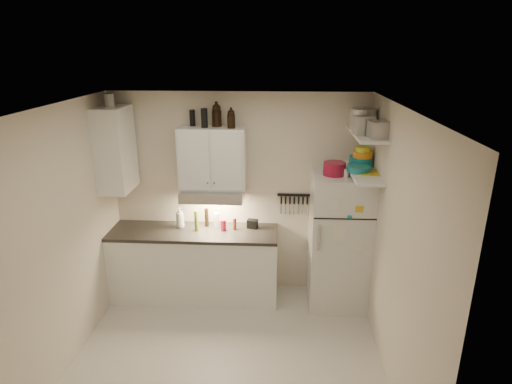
{
  "coord_description": "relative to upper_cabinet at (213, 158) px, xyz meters",
  "views": [
    {
      "loc": [
        0.51,
        -3.64,
        3.1
      ],
      "look_at": [
        0.25,
        0.9,
        1.55
      ],
      "focal_mm": 30.0,
      "sensor_mm": 36.0,
      "label": 1
    }
  ],
  "objects": [
    {
      "name": "book_stack",
      "position": [
        1.79,
        -0.37,
        -0.08
      ],
      "size": [
        0.2,
        0.25,
        0.08
      ],
      "primitive_type": "cube",
      "rotation": [
        0.0,
        0.0,
        0.0
      ],
      "color": "gold",
      "rests_on": "fridge"
    },
    {
      "name": "fridge",
      "position": [
        1.55,
        -0.18,
        -0.98
      ],
      "size": [
        0.7,
        0.68,
        1.7
      ],
      "primitive_type": "cube",
      "color": "silver",
      "rests_on": "floor"
    },
    {
      "name": "shelf_lo",
      "position": [
        1.75,
        -0.31,
        -0.07
      ],
      "size": [
        0.3,
        0.95,
        0.03
      ],
      "primitive_type": "cube",
      "color": "white",
      "rests_on": "right_wall"
    },
    {
      "name": "bowl_teal",
      "position": [
        1.76,
        -0.07,
        0.01
      ],
      "size": [
        0.28,
        0.28,
        0.11
      ],
      "primitive_type": "cylinder",
      "color": "#177982",
      "rests_on": "shelf_lo"
    },
    {
      "name": "clear_bottle",
      "position": [
        0.02,
        -0.02,
        -0.81
      ],
      "size": [
        0.08,
        0.08,
        0.2
      ],
      "primitive_type": "cylinder",
      "rotation": [
        0.0,
        0.0,
        -0.31
      ],
      "color": "silver",
      "rests_on": "countertop"
    },
    {
      "name": "vinegar_bottle",
      "position": [
        -0.11,
        0.02,
        -0.78
      ],
      "size": [
        0.07,
        0.07,
        0.24
      ],
      "primitive_type": "cylinder",
      "rotation": [
        0.0,
        0.0,
        -0.41
      ],
      "color": "black",
      "rests_on": "countertop"
    },
    {
      "name": "plates",
      "position": [
        1.69,
        -0.32,
        -0.02
      ],
      "size": [
        0.34,
        0.34,
        0.07
      ],
      "primitive_type": "cylinder",
      "rotation": [
        0.0,
        0.0,
        -0.38
      ],
      "color": "#177982",
      "rests_on": "shelf_lo"
    },
    {
      "name": "back_wall",
      "position": [
        0.3,
        0.18,
        -0.53
      ],
      "size": [
        3.2,
        0.02,
        2.6
      ],
      "primitive_type": "cube",
      "color": "beige",
      "rests_on": "ground"
    },
    {
      "name": "soap_bottle",
      "position": [
        -0.44,
        -0.04,
        -0.75
      ],
      "size": [
        0.15,
        0.15,
        0.31
      ],
      "primitive_type": "imported",
      "rotation": [
        0.0,
        0.0,
        -0.31
      ],
      "color": "white",
      "rests_on": "countertop"
    },
    {
      "name": "tin_a",
      "position": [
        1.69,
        -0.43,
        0.49
      ],
      "size": [
        0.22,
        0.21,
        0.2
      ],
      "primitive_type": "cube",
      "rotation": [
        0.0,
        0.0,
        0.14
      ],
      "color": "#AAAAAD",
      "rests_on": "shelf_hi"
    },
    {
      "name": "red_jar",
      "position": [
        0.12,
        -0.1,
        -0.83
      ],
      "size": [
        0.07,
        0.07,
        0.14
      ],
      "primitive_type": "cylinder",
      "rotation": [
        0.0,
        0.0,
        -0.0
      ],
      "color": "maroon",
      "rests_on": "countertop"
    },
    {
      "name": "knife_strip",
      "position": [
        1.0,
        0.15,
        -0.51
      ],
      "size": [
        0.42,
        0.02,
        0.03
      ],
      "primitive_type": "cube",
      "color": "black",
      "rests_on": "back_wall"
    },
    {
      "name": "side_cabinet",
      "position": [
        -1.14,
        -0.14,
        0.12
      ],
      "size": [
        0.33,
        0.55,
        1.0
      ],
      "primitive_type": "cube",
      "color": "white",
      "rests_on": "left_wall"
    },
    {
      "name": "left_wall",
      "position": [
        -1.31,
        -1.33,
        -0.53
      ],
      "size": [
        0.02,
        3.0,
        2.6
      ],
      "primitive_type": "cube",
      "color": "beige",
      "rests_on": "ground"
    },
    {
      "name": "stock_pot",
      "position": [
        1.74,
        -0.06,
        0.5
      ],
      "size": [
        0.4,
        0.4,
        0.23
      ],
      "primitive_type": "cylinder",
      "rotation": [
        0.0,
        0.0,
        0.31
      ],
      "color": "silver",
      "rests_on": "shelf_hi"
    },
    {
      "name": "range_hood",
      "position": [
        0.0,
        -0.06,
        -0.44
      ],
      "size": [
        0.76,
        0.46,
        0.12
      ],
      "primitive_type": "cube",
      "color": "silver",
      "rests_on": "back_wall"
    },
    {
      "name": "thermos_b",
      "position": [
        -0.24,
        0.07,
        0.47
      ],
      "size": [
        0.08,
        0.08,
        0.19
      ],
      "primitive_type": "cylinder",
      "rotation": [
        0.0,
        0.0,
        0.22
      ],
      "color": "black",
      "rests_on": "upper_cabinet"
    },
    {
      "name": "floor",
      "position": [
        0.3,
        -1.33,
        -1.84
      ],
      "size": [
        3.2,
        3.0,
        0.02
      ],
      "primitive_type": "cube",
      "color": "beige",
      "rests_on": "ground"
    },
    {
      "name": "pepper_mill",
      "position": [
        0.26,
        -0.07,
        -0.83
      ],
      "size": [
        0.05,
        0.05,
        0.15
      ],
      "primitive_type": "cylinder",
      "rotation": [
        0.0,
        0.0,
        -0.05
      ],
      "color": "brown",
      "rests_on": "countertop"
    },
    {
      "name": "bowl_yellow",
      "position": [
        1.77,
        -0.11,
        0.16
      ],
      "size": [
        0.18,
        0.18,
        0.06
      ],
      "primitive_type": "cylinder",
      "color": "gold",
      "rests_on": "bowl_orange"
    },
    {
      "name": "base_cabinet",
      "position": [
        -0.25,
        -0.14,
        -1.39
      ],
      "size": [
        2.1,
        0.6,
        0.88
      ],
      "primitive_type": "cube",
      "color": "white",
      "rests_on": "floor"
    },
    {
      "name": "countertop",
      "position": [
        -0.25,
        -0.14,
        -0.93
      ],
      "size": [
        2.1,
        0.62,
        0.04
      ],
      "primitive_type": "cube",
      "color": "#2B2725",
      "rests_on": "base_cabinet"
    },
    {
      "name": "shelf_hi",
      "position": [
        1.75,
        -0.31,
        0.38
      ],
      "size": [
        0.3,
        0.95,
        0.03
      ],
      "primitive_type": "cube",
      "color": "white",
      "rests_on": "right_wall"
    },
    {
      "name": "thermos_a",
      "position": [
        -0.08,
        -0.03,
        0.49
      ],
      "size": [
        0.08,
        0.08,
        0.22
      ],
      "primitive_type": "cylinder",
      "rotation": [
        0.0,
        0.0,
        0.03
      ],
      "color": "black",
      "rests_on": "upper_cabinet"
    },
    {
      "name": "upper_cabinet",
      "position": [
        0.0,
        0.0,
        0.0
      ],
      "size": [
        0.8,
        0.33,
        0.75
      ],
      "primitive_type": "cube",
      "color": "white",
      "rests_on": "back_wall"
    },
    {
      "name": "spice_jar",
      "position": [
        1.56,
        -0.3,
        -0.08
      ],
      "size": [
        0.07,
        0.07,
        0.09
      ],
      "primitive_type": "cylinder",
      "rotation": [
        0.0,
        0.0,
        -0.25
      ],
      "color": "silver",
      "rests_on": "fridge"
    },
    {
      "name": "ceiling",
      "position": [
        0.3,
        -1.33,
        0.78
      ],
      "size": [
        3.2,
        3.0,
        0.02
      ],
      "primitive_type": "cube",
      "color": "white",
      "rests_on": "ground"
    },
    {
      "name": "bowl_orange",
      "position": [
        1.77,
        -0.11,
        0.1
      ],
      "size": [
        0.23,
        0.23,
        0.07
      ],
      "primitive_type": "cylinder",
      "color": "orange",
      "rests_on": "bowl_teal"
    },
    {
      "name": "growler_a",
      "position": [
        0.06,
        0.05,
        0.51
      ],
      "size": [
        0.14,
        0.14,
        0.27
      ],
      "primitive_type": null,
      "rotation": [
        0.0,
        0.0,
        0.23
      ],
      "color": "black",
      "rests_on": "upper_cabinet"
    },
    {
      "name": "right_wall",
      "position": [
        1.91,
        -1.33,
        -0.53
      ],
      "size": [
        0.02,
        3.0,
        2.6
      ],
      "primitive_type": "cube",
      "color": "beige",
      "rests_on": "ground"
    },
    {
      "name": "tin_b",
      "position": [
        1.8,
        -0.6,
        0.48
      ],
      "size": [
        0.2,
        0.2,
        0.17
      ],
      "primitive_type": "cube",
      "rotation": [
        0.0,
        0.0,
        0.2
      ],
      "color": "#AAAAAD",
      "rests_on": "shelf_hi"
    },
    {
      "name": "caddy",
      "position": [
        0.48,
        -0.0,
        -0.85
      ],
      "size": [
        0.15,
        0.12,
        0.11
      ],
      "primitive_type": "cube",
      "rotation": [
        0.0,
        0.0,
        -0.23
      ],
      "color": "black",
      "rests_on": "countertop"
    },
    {
      "name": "growler_b",
      "position": [
        0.24,
        -0.05,
        0.49
      ],
      "size": [
        0.12,
        0.12,
        0.22
      ],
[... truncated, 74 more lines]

